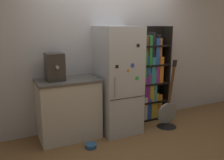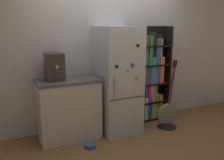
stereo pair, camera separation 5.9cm
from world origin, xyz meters
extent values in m
plane|color=olive|center=(0.00, 0.00, 0.00)|extent=(16.00, 16.00, 0.00)
cube|color=silver|center=(0.00, 0.47, 1.30)|extent=(8.00, 0.05, 2.60)
cube|color=silver|center=(0.00, 0.11, 0.86)|extent=(0.61, 0.68, 1.71)
cube|color=#333333|center=(0.00, -0.23, 0.64)|extent=(0.60, 0.01, 0.01)
cube|color=#B2B2B7|center=(-0.22, -0.24, 0.84)|extent=(0.02, 0.02, 0.30)
cube|color=blue|center=(0.08, -0.23, 1.14)|extent=(0.06, 0.02, 0.06)
cube|color=black|center=(0.16, -0.23, 1.43)|extent=(0.05, 0.01, 0.05)
cube|color=black|center=(-0.19, -0.23, 1.14)|extent=(0.05, 0.01, 0.05)
cube|color=green|center=(0.15, -0.23, 0.94)|extent=(0.05, 0.01, 0.05)
cube|color=orange|center=(0.00, -0.23, 1.07)|extent=(0.04, 0.01, 0.04)
cube|color=black|center=(0.40, 0.30, 0.85)|extent=(0.03, 0.29, 1.70)
cube|color=black|center=(1.08, 0.30, 0.85)|extent=(0.03, 0.29, 1.70)
cube|color=black|center=(0.74, 0.43, 0.85)|extent=(0.72, 0.03, 1.70)
cube|color=black|center=(0.74, 0.30, 0.01)|extent=(0.66, 0.26, 0.03)
cube|color=black|center=(0.74, 0.30, 0.34)|extent=(0.66, 0.26, 0.03)
cube|color=black|center=(0.74, 0.30, 0.68)|extent=(0.66, 0.26, 0.03)
cube|color=black|center=(0.74, 0.30, 1.02)|extent=(0.66, 0.26, 0.03)
cube|color=black|center=(0.74, 0.30, 1.36)|extent=(0.66, 0.26, 0.03)
cube|color=#262628|center=(0.45, 0.30, 0.28)|extent=(0.05, 0.25, 0.49)
cube|color=#262628|center=(0.53, 0.31, 0.28)|extent=(0.08, 0.21, 0.50)
cube|color=silver|center=(0.61, 0.30, 0.24)|extent=(0.06, 0.23, 0.43)
cube|color=#2D59B2|center=(0.69, 0.30, 0.22)|extent=(0.08, 0.23, 0.39)
cube|color=gold|center=(0.79, 0.30, 0.30)|extent=(0.09, 0.23, 0.53)
cube|color=gold|center=(0.87, 0.31, 0.26)|extent=(0.06, 0.20, 0.46)
cube|color=orange|center=(0.94, 0.30, 0.25)|extent=(0.07, 0.19, 0.44)
cube|color=gold|center=(0.45, 0.30, 0.53)|extent=(0.06, 0.20, 0.36)
cube|color=silver|center=(0.54, 0.31, 0.55)|extent=(0.08, 0.21, 0.39)
cube|color=purple|center=(0.61, 0.29, 0.59)|extent=(0.04, 0.22, 0.47)
cube|color=purple|center=(0.67, 0.29, 0.62)|extent=(0.04, 0.22, 0.52)
cube|color=gold|center=(0.74, 0.29, 0.62)|extent=(0.08, 0.19, 0.54)
cube|color=teal|center=(0.81, 0.31, 0.64)|extent=(0.05, 0.24, 0.56)
cube|color=brown|center=(0.45, 0.30, 0.92)|extent=(0.05, 0.22, 0.45)
cube|color=brown|center=(0.51, 0.30, 0.91)|extent=(0.07, 0.19, 0.42)
cube|color=#338C3F|center=(0.59, 0.30, 0.98)|extent=(0.06, 0.22, 0.57)
cube|color=#2D59B2|center=(0.66, 0.31, 0.95)|extent=(0.07, 0.23, 0.51)
cube|color=teal|center=(0.75, 0.31, 0.93)|extent=(0.08, 0.25, 0.48)
cube|color=purple|center=(0.84, 0.30, 0.98)|extent=(0.06, 0.23, 0.56)
cube|color=orange|center=(0.92, 0.29, 0.93)|extent=(0.08, 0.22, 0.47)
cube|color=orange|center=(0.45, 0.30, 1.24)|extent=(0.05, 0.22, 0.40)
cube|color=brown|center=(0.53, 0.31, 1.29)|extent=(0.09, 0.19, 0.51)
cube|color=brown|center=(0.60, 0.30, 1.30)|extent=(0.06, 0.21, 0.52)
cube|color=#338C3F|center=(0.67, 0.30, 1.29)|extent=(0.05, 0.25, 0.51)
cube|color=#262628|center=(0.74, 0.31, 1.32)|extent=(0.06, 0.21, 0.57)
cube|color=#2D59B2|center=(0.83, 0.31, 1.27)|extent=(0.08, 0.25, 0.46)
cube|color=orange|center=(0.90, 0.30, 1.27)|extent=(0.04, 0.20, 0.46)
cylinder|color=black|center=(0.90, 0.30, 1.47)|extent=(0.10, 0.10, 0.18)
cube|color=beige|center=(-0.82, 0.17, 0.45)|extent=(0.91, 0.55, 0.89)
cube|color=#5B5651|center=(-0.82, 0.17, 0.91)|extent=(0.93, 0.57, 0.04)
cube|color=#38332D|center=(-0.99, 0.20, 1.13)|extent=(0.26, 0.27, 0.40)
cylinder|color=#A5A39E|center=(-0.99, 0.03, 1.15)|extent=(0.04, 0.06, 0.04)
cone|color=black|center=(0.82, -0.16, 0.03)|extent=(0.34, 0.34, 0.06)
cylinder|color=gray|center=(0.82, -0.16, 0.25)|extent=(0.38, 0.10, 0.38)
cube|color=brown|center=(0.82, -0.23, 0.76)|extent=(0.04, 0.11, 0.64)
cube|color=black|center=(0.82, -0.28, 1.13)|extent=(0.07, 0.04, 0.11)
cylinder|color=#3366A5|center=(-0.64, -0.30, 0.03)|extent=(0.17, 0.17, 0.06)
torus|color=#3366A5|center=(-0.64, -0.30, 0.05)|extent=(0.17, 0.17, 0.01)
camera|label=1|loc=(-1.77, -3.41, 1.76)|focal=40.00mm
camera|label=2|loc=(-1.72, -3.43, 1.76)|focal=40.00mm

